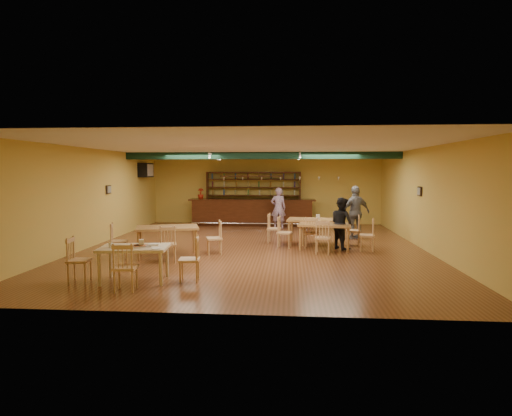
# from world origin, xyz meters

# --- Properties ---
(floor) EXTENTS (12.00, 12.00, 0.00)m
(floor) POSITION_xyz_m (0.00, 0.00, 0.00)
(floor) COLOR brown
(floor) RESTS_ON ground
(ceiling_beam) EXTENTS (10.00, 0.30, 0.25)m
(ceiling_beam) POSITION_xyz_m (0.00, 2.80, 2.87)
(ceiling_beam) COLOR black
(ceiling_beam) RESTS_ON ceiling
(track_rail_left) EXTENTS (0.05, 2.50, 0.05)m
(track_rail_left) POSITION_xyz_m (-1.80, 3.40, 2.94)
(track_rail_left) COLOR silver
(track_rail_left) RESTS_ON ceiling
(track_rail_right) EXTENTS (0.05, 2.50, 0.05)m
(track_rail_right) POSITION_xyz_m (1.40, 3.40, 2.94)
(track_rail_right) COLOR silver
(track_rail_right) RESTS_ON ceiling
(ac_unit) EXTENTS (0.34, 0.70, 0.48)m
(ac_unit) POSITION_xyz_m (-4.80, 4.20, 2.35)
(ac_unit) COLOR silver
(ac_unit) RESTS_ON wall_left
(picture_left) EXTENTS (0.04, 0.34, 0.28)m
(picture_left) POSITION_xyz_m (-4.97, 1.00, 1.70)
(picture_left) COLOR black
(picture_left) RESTS_ON wall_left
(picture_right) EXTENTS (0.04, 0.34, 0.28)m
(picture_right) POSITION_xyz_m (4.97, 0.50, 1.70)
(picture_right) COLOR black
(picture_right) RESTS_ON wall_right
(bar_counter) EXTENTS (5.32, 0.85, 1.13)m
(bar_counter) POSITION_xyz_m (-0.53, 5.15, 0.56)
(bar_counter) COLOR black
(bar_counter) RESTS_ON ground
(back_bar_hutch) EXTENTS (4.12, 0.40, 2.28)m
(back_bar_hutch) POSITION_xyz_m (-0.53, 5.78, 1.14)
(back_bar_hutch) COLOR black
(back_bar_hutch) RESTS_ON ground
(poinsettia) EXTENTS (0.32, 0.32, 0.45)m
(poinsettia) POSITION_xyz_m (-2.75, 5.15, 1.36)
(poinsettia) COLOR #9E1F0E
(poinsettia) RESTS_ON bar_counter
(dining_table_b) EXTENTS (1.69, 1.13, 0.80)m
(dining_table_b) POSITION_xyz_m (1.79, 0.78, 0.40)
(dining_table_b) COLOR olive
(dining_table_b) RESTS_ON ground
(dining_table_c) EXTENTS (1.85, 1.41, 0.82)m
(dining_table_c) POSITION_xyz_m (-2.24, -1.52, 0.41)
(dining_table_c) COLOR olive
(dining_table_c) RESTS_ON ground
(dining_table_d) EXTENTS (1.64, 1.13, 0.76)m
(dining_table_d) POSITION_xyz_m (2.09, -0.10, 0.38)
(dining_table_d) COLOR olive
(dining_table_d) RESTS_ON ground
(near_table) EXTENTS (1.48, 1.04, 0.74)m
(near_table) POSITION_xyz_m (-2.18, -4.13, 0.37)
(near_table) COLOR #CCB988
(near_table) RESTS_ON ground
(pizza_tray) EXTENTS (0.42, 0.42, 0.01)m
(pizza_tray) POSITION_xyz_m (-2.08, -4.13, 0.75)
(pizza_tray) COLOR silver
(pizza_tray) RESTS_ON near_table
(parmesan_shaker) EXTENTS (0.08, 0.08, 0.11)m
(parmesan_shaker) POSITION_xyz_m (-2.63, -4.27, 0.80)
(parmesan_shaker) COLOR #EAE5C6
(parmesan_shaker) RESTS_ON near_table
(napkin_stack) EXTENTS (0.24, 0.21, 0.03)m
(napkin_stack) POSITION_xyz_m (-1.84, -3.93, 0.76)
(napkin_stack) COLOR white
(napkin_stack) RESTS_ON near_table
(pizza_server) EXTENTS (0.30, 0.27, 0.00)m
(pizza_server) POSITION_xyz_m (-1.93, -4.08, 0.76)
(pizza_server) COLOR silver
(pizza_server) RESTS_ON pizza_tray
(side_plate) EXTENTS (0.24, 0.24, 0.01)m
(side_plate) POSITION_xyz_m (-1.64, -4.32, 0.75)
(side_plate) COLOR white
(side_plate) RESTS_ON near_table
(patron_bar) EXTENTS (0.64, 0.45, 1.66)m
(patron_bar) POSITION_xyz_m (0.60, 4.33, 0.83)
(patron_bar) COLOR #7F4AA0
(patron_bar) RESTS_ON ground
(patron_right_a) EXTENTS (0.88, 0.94, 1.54)m
(patron_right_a) POSITION_xyz_m (2.59, -0.02, 0.77)
(patron_right_a) COLOR black
(patron_right_a) RESTS_ON ground
(patron_right_b) EXTENTS (1.15, 0.83, 1.81)m
(patron_right_b) POSITION_xyz_m (3.29, 1.90, 0.91)
(patron_right_b) COLOR slate
(patron_right_b) RESTS_ON ground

